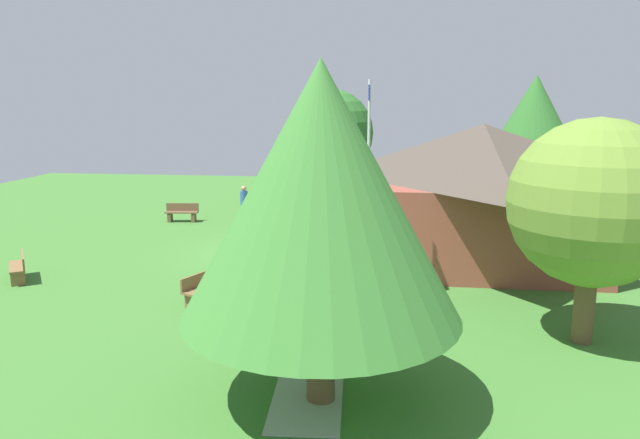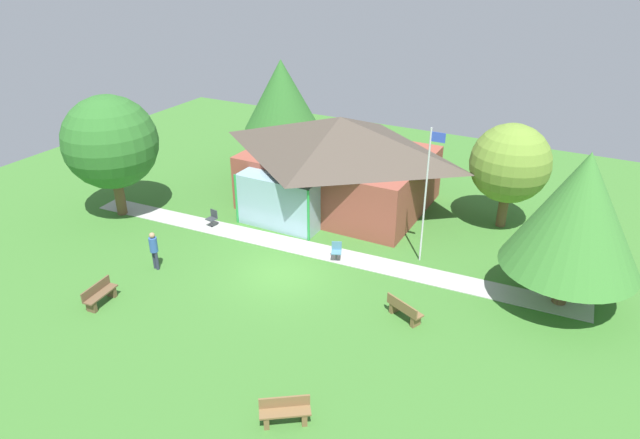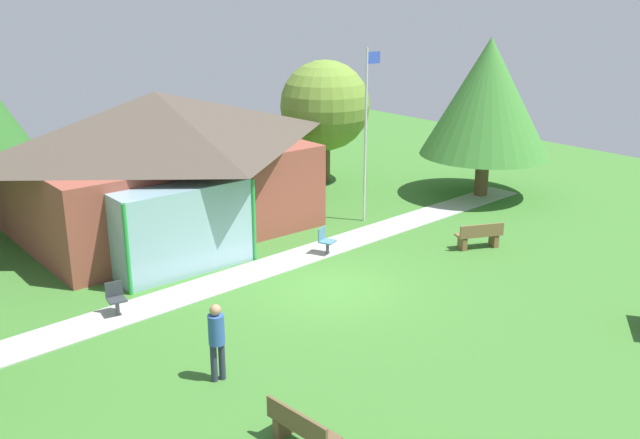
{
  "view_description": "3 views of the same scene",
  "coord_description": "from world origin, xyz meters",
  "px_view_note": "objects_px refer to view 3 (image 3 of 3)",
  "views": [
    {
      "loc": [
        20.67,
        4.47,
        5.47
      ],
      "look_at": [
        0.72,
        1.97,
        1.43
      ],
      "focal_mm": 33.03,
      "sensor_mm": 36.0,
      "label": 1
    },
    {
      "loc": [
        11.0,
        -17.28,
        12.72
      ],
      "look_at": [
        0.26,
        2.91,
        1.33
      ],
      "focal_mm": 31.72,
      "sensor_mm": 36.0,
      "label": 2
    },
    {
      "loc": [
        -11.62,
        -13.66,
        7.82
      ],
      "look_at": [
        0.99,
        1.67,
        1.35
      ],
      "focal_mm": 39.44,
      "sensor_mm": 36.0,
      "label": 3
    }
  ],
  "objects_px": {
    "tree_behind_pavilion_right": "(325,106)",
    "visitor_strolling_lawn": "(217,336)",
    "pavilion": "(160,160)",
    "patio_chair_west": "(116,300)",
    "bench_front_left": "(302,430)",
    "patio_chair_lawn_spare": "(326,242)",
    "flagpole": "(366,129)",
    "tree_east_hedge": "(487,97)",
    "bench_mid_right": "(479,236)"
  },
  "relations": [
    {
      "from": "tree_behind_pavilion_right",
      "to": "visitor_strolling_lawn",
      "type": "bearing_deg",
      "value": -137.61
    },
    {
      "from": "visitor_strolling_lawn",
      "to": "tree_behind_pavilion_right",
      "type": "bearing_deg",
      "value": -126.12
    },
    {
      "from": "pavilion",
      "to": "patio_chair_west",
      "type": "xyz_separation_m",
      "value": [
        -4.14,
        -5.39,
        -2.03
      ]
    },
    {
      "from": "pavilion",
      "to": "bench_front_left",
      "type": "height_order",
      "value": "pavilion"
    },
    {
      "from": "bench_front_left",
      "to": "patio_chair_lawn_spare",
      "type": "xyz_separation_m",
      "value": [
        6.6,
        7.26,
        0.01
      ]
    },
    {
      "from": "flagpole",
      "to": "patio_chair_lawn_spare",
      "type": "bearing_deg",
      "value": -151.96
    },
    {
      "from": "visitor_strolling_lawn",
      "to": "bench_front_left",
      "type": "bearing_deg",
      "value": 99.66
    },
    {
      "from": "tree_east_hedge",
      "to": "visitor_strolling_lawn",
      "type": "bearing_deg",
      "value": -160.79
    },
    {
      "from": "visitor_strolling_lawn",
      "to": "tree_east_hedge",
      "type": "height_order",
      "value": "tree_east_hedge"
    },
    {
      "from": "tree_east_hedge",
      "to": "bench_mid_right",
      "type": "bearing_deg",
      "value": -142.22
    },
    {
      "from": "bench_mid_right",
      "to": "tree_behind_pavilion_right",
      "type": "height_order",
      "value": "tree_behind_pavilion_right"
    },
    {
      "from": "bench_front_left",
      "to": "tree_east_hedge",
      "type": "relative_size",
      "value": 0.25
    },
    {
      "from": "pavilion",
      "to": "flagpole",
      "type": "distance_m",
      "value": 7.08
    },
    {
      "from": "pavilion",
      "to": "flagpole",
      "type": "bearing_deg",
      "value": -31.85
    },
    {
      "from": "bench_front_left",
      "to": "patio_chair_west",
      "type": "relative_size",
      "value": 1.79
    },
    {
      "from": "bench_mid_right",
      "to": "tree_behind_pavilion_right",
      "type": "relative_size",
      "value": 0.3
    },
    {
      "from": "pavilion",
      "to": "tree_east_hedge",
      "type": "bearing_deg",
      "value": -19.93
    },
    {
      "from": "visitor_strolling_lawn",
      "to": "pavilion",
      "type": "bearing_deg",
      "value": -99.95
    },
    {
      "from": "patio_chair_lawn_spare",
      "to": "tree_behind_pavilion_right",
      "type": "xyz_separation_m",
      "value": [
        5.66,
        6.84,
        2.84
      ]
    },
    {
      "from": "pavilion",
      "to": "tree_east_hedge",
      "type": "relative_size",
      "value": 1.61
    },
    {
      "from": "pavilion",
      "to": "tree_east_hedge",
      "type": "distance_m",
      "value": 12.63
    },
    {
      "from": "bench_mid_right",
      "to": "patio_chair_lawn_spare",
      "type": "distance_m",
      "value": 4.93
    },
    {
      "from": "tree_east_hedge",
      "to": "tree_behind_pavilion_right",
      "type": "xyz_separation_m",
      "value": [
        -3.44,
        5.67,
        -0.67
      ]
    },
    {
      "from": "flagpole",
      "to": "patio_chair_west",
      "type": "xyz_separation_m",
      "value": [
        -10.11,
        -1.68,
        -2.9
      ]
    },
    {
      "from": "tree_behind_pavilion_right",
      "to": "tree_east_hedge",
      "type": "bearing_deg",
      "value": -58.75
    },
    {
      "from": "bench_front_left",
      "to": "bench_mid_right",
      "type": "bearing_deg",
      "value": 107.14
    },
    {
      "from": "patio_chair_west",
      "to": "pavilion",
      "type": "bearing_deg",
      "value": -118.35
    },
    {
      "from": "pavilion",
      "to": "bench_mid_right",
      "type": "distance_m",
      "value": 10.81
    },
    {
      "from": "patio_chair_lawn_spare",
      "to": "tree_behind_pavilion_right",
      "type": "distance_m",
      "value": 9.32
    },
    {
      "from": "bench_mid_right",
      "to": "tree_behind_pavilion_right",
      "type": "bearing_deg",
      "value": 105.16
    },
    {
      "from": "bench_front_left",
      "to": "patio_chair_west",
      "type": "height_order",
      "value": "patio_chair_west"
    },
    {
      "from": "bench_mid_right",
      "to": "patio_chair_west",
      "type": "relative_size",
      "value": 1.8
    },
    {
      "from": "tree_east_hedge",
      "to": "flagpole",
      "type": "bearing_deg",
      "value": 174.39
    },
    {
      "from": "patio_chair_west",
      "to": "visitor_strolling_lawn",
      "type": "relative_size",
      "value": 0.49
    },
    {
      "from": "patio_chair_lawn_spare",
      "to": "patio_chair_west",
      "type": "distance_m",
      "value": 6.84
    },
    {
      "from": "bench_mid_right",
      "to": "tree_behind_pavilion_right",
      "type": "distance_m",
      "value": 10.05
    },
    {
      "from": "bench_front_left",
      "to": "visitor_strolling_lawn",
      "type": "bearing_deg",
      "value": 172.24
    },
    {
      "from": "flagpole",
      "to": "patio_chair_west",
      "type": "relative_size",
      "value": 7.03
    },
    {
      "from": "patio_chair_lawn_spare",
      "to": "tree_east_hedge",
      "type": "height_order",
      "value": "tree_east_hedge"
    },
    {
      "from": "pavilion",
      "to": "tree_east_hedge",
      "type": "height_order",
      "value": "tree_east_hedge"
    },
    {
      "from": "bench_front_left",
      "to": "bench_mid_right",
      "type": "height_order",
      "value": "same"
    },
    {
      "from": "bench_mid_right",
      "to": "patio_chair_lawn_spare",
      "type": "xyz_separation_m",
      "value": [
        -4.14,
        2.68,
        0.01
      ]
    },
    {
      "from": "tree_east_hedge",
      "to": "tree_behind_pavilion_right",
      "type": "distance_m",
      "value": 6.66
    },
    {
      "from": "bench_mid_right",
      "to": "patio_chair_west",
      "type": "bearing_deg",
      "value": -169.76
    },
    {
      "from": "patio_chair_lawn_spare",
      "to": "tree_behind_pavilion_right",
      "type": "height_order",
      "value": "tree_behind_pavilion_right"
    },
    {
      "from": "patio_chair_west",
      "to": "visitor_strolling_lawn",
      "type": "bearing_deg",
      "value": 103.54
    },
    {
      "from": "bench_front_left",
      "to": "tree_behind_pavilion_right",
      "type": "bearing_deg",
      "value": 133.03
    },
    {
      "from": "flagpole",
      "to": "bench_mid_right",
      "type": "height_order",
      "value": "flagpole"
    },
    {
      "from": "patio_chair_lawn_spare",
      "to": "visitor_strolling_lawn",
      "type": "distance_m",
      "value": 7.81
    },
    {
      "from": "tree_behind_pavilion_right",
      "to": "patio_chair_lawn_spare",
      "type": "bearing_deg",
      "value": -129.62
    }
  ]
}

